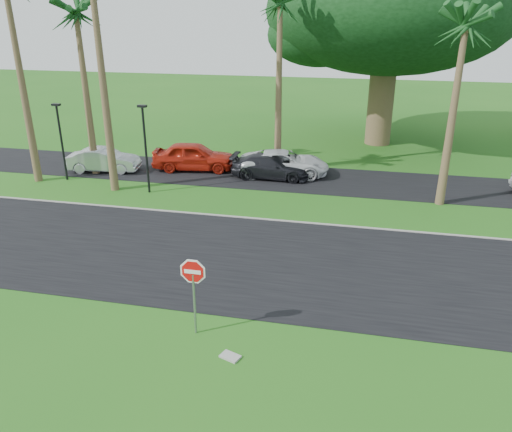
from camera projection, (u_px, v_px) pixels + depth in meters
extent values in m
plane|color=#205A16|center=(210.00, 282.00, 17.88)|extent=(120.00, 120.00, 0.00)
cube|color=black|center=(225.00, 257.00, 19.68)|extent=(120.00, 8.00, 0.02)
cube|color=black|center=(273.00, 177.00, 29.17)|extent=(120.00, 5.00, 0.02)
cube|color=gray|center=(248.00, 218.00, 23.33)|extent=(120.00, 0.12, 0.06)
cylinder|color=gray|center=(195.00, 304.00, 14.69)|extent=(0.07, 0.07, 2.00)
cylinder|color=white|center=(193.00, 271.00, 14.27)|extent=(1.05, 0.02, 1.05)
cylinder|color=red|center=(193.00, 271.00, 14.27)|extent=(0.90, 0.02, 0.90)
cube|color=white|center=(193.00, 271.00, 14.27)|extent=(0.50, 0.02, 0.12)
cone|color=brown|center=(23.00, 87.00, 26.56)|extent=(0.44, 0.44, 10.50)
cone|color=brown|center=(87.00, 97.00, 28.16)|extent=(0.44, 0.44, 9.00)
cone|color=brown|center=(103.00, 81.00, 24.94)|extent=(0.44, 0.44, 11.50)
cone|color=brown|center=(279.00, 91.00, 28.71)|extent=(0.44, 0.44, 9.50)
cone|color=brown|center=(452.00, 120.00, 23.52)|extent=(0.44, 0.44, 8.50)
cylinder|color=brown|center=(381.00, 102.00, 35.43)|extent=(1.80, 1.80, 6.00)
ellipsoid|color=black|center=(389.00, 11.00, 33.14)|extent=(16.50, 16.50, 8.25)
cylinder|color=black|center=(62.00, 144.00, 27.92)|extent=(0.12, 0.12, 4.20)
cube|color=black|center=(56.00, 105.00, 27.09)|extent=(0.45, 0.25, 0.12)
cylinder|color=black|center=(146.00, 151.00, 25.88)|extent=(0.12, 0.12, 4.50)
cube|color=black|center=(142.00, 106.00, 24.99)|extent=(0.45, 0.25, 0.12)
imported|color=#ABAEB2|center=(104.00, 160.00, 29.93)|extent=(4.40, 2.10, 1.39)
imported|color=#AB1D0E|center=(194.00, 156.00, 30.18)|extent=(5.18, 2.71, 1.68)
imported|color=black|center=(271.00, 167.00, 28.76)|extent=(4.56, 1.86, 1.32)
imported|color=silver|center=(284.00, 163.00, 29.20)|extent=(5.52, 3.12, 1.45)
cube|color=gray|center=(230.00, 357.00, 13.98)|extent=(0.64, 0.52, 0.06)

